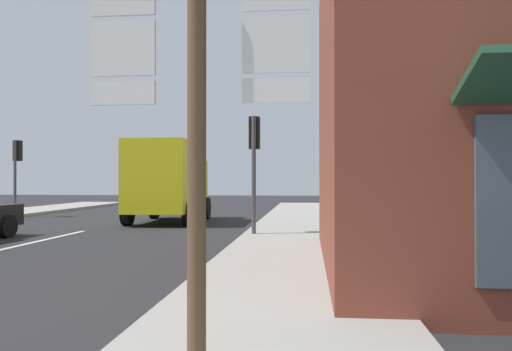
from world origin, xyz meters
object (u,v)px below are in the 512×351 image
object	(u,v)px
delivery_truck	(168,179)
traffic_light_near_right	(254,148)
traffic_light_far_left	(17,160)
route_sign_post	(197,141)

from	to	relation	value
delivery_truck	traffic_light_near_right	world-z (taller)	traffic_light_near_right
traffic_light_far_left	delivery_truck	bearing A→B (deg)	-15.48
route_sign_post	traffic_light_near_right	distance (m)	10.53
route_sign_post	traffic_light_near_right	size ratio (longest dim) A/B	0.94
route_sign_post	traffic_light_far_left	world-z (taller)	traffic_light_far_left
delivery_truck	traffic_light_far_left	size ratio (longest dim) A/B	1.50
delivery_truck	route_sign_post	xyz separation A→B (m)	(4.50, -15.40, 0.26)
delivery_truck	traffic_light_near_right	distance (m)	6.29
delivery_truck	traffic_light_far_left	world-z (taller)	traffic_light_far_left
traffic_light_near_right	traffic_light_far_left	world-z (taller)	traffic_light_near_right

